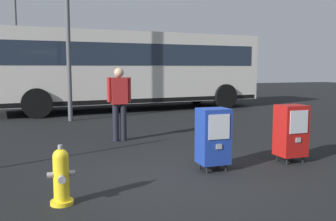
{
  "coord_description": "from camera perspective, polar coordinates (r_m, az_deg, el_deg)",
  "views": [
    {
      "loc": [
        -1.95,
        -5.14,
        1.67
      ],
      "look_at": [
        0.3,
        1.2,
        0.9
      ],
      "focal_mm": 39.94,
      "sensor_mm": 36.0,
      "label": 1
    }
  ],
  "objects": [
    {
      "name": "street_light_near_right",
      "position": [
        12.26,
        -15.16,
        15.94
      ],
      "size": [
        0.32,
        0.32,
        6.34
      ],
      "color": "#4C4F54",
      "rests_on": "ground_plane"
    },
    {
      "name": "bus_far",
      "position": [
        19.44,
        -12.87,
        6.51
      ],
      "size": [
        10.52,
        2.84,
        3.0
      ],
      "rotation": [
        0.0,
        0.0,
        -0.01
      ],
      "color": "#4C5156",
      "rests_on": "ground_plane"
    },
    {
      "name": "ground_plane",
      "position": [
        5.74,
        1.2,
        -10.38
      ],
      "size": [
        60.0,
        60.0,
        0.0
      ],
      "primitive_type": "plane",
      "color": "black"
    },
    {
      "name": "pedestrian",
      "position": [
        8.55,
        -7.46,
        1.64
      ],
      "size": [
        0.55,
        0.22,
        1.67
      ],
      "color": "black",
      "rests_on": "ground_plane"
    },
    {
      "name": "street_light_near_left",
      "position": [
        20.88,
        -22.26,
        12.76
      ],
      "size": [
        0.32,
        0.32,
        7.07
      ],
      "color": "#4C4F54",
      "rests_on": "ground_plane"
    },
    {
      "name": "bus_near",
      "position": [
        15.01,
        -5.82,
        6.67
      ],
      "size": [
        10.67,
        3.48,
        3.0
      ],
      "rotation": [
        0.0,
        0.0,
        0.08
      ],
      "color": "beige",
      "rests_on": "ground_plane"
    },
    {
      "name": "fire_hydrant",
      "position": [
        4.81,
        -15.99,
        -9.67
      ],
      "size": [
        0.33,
        0.32,
        0.75
      ],
      "color": "yellow",
      "rests_on": "ground_plane"
    },
    {
      "name": "newspaper_box_secondary",
      "position": [
        6.95,
        18.25,
        -2.9
      ],
      "size": [
        0.48,
        0.42,
        1.02
      ],
      "color": "black",
      "rests_on": "ground_plane"
    },
    {
      "name": "newspaper_box_primary",
      "position": [
        6.12,
        6.92,
        -3.88
      ],
      "size": [
        0.48,
        0.42,
        1.02
      ],
      "color": "black",
      "rests_on": "ground_plane"
    }
  ]
}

